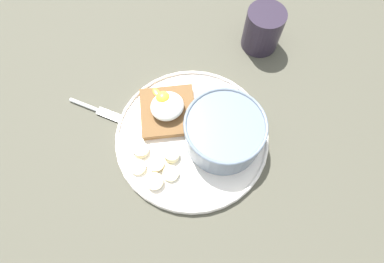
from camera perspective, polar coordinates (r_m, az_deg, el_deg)
ground_plane at (r=58.11cm, az=0.00°, el=-1.55°), size 120.00×120.00×2.00cm
plate at (r=56.44cm, az=0.00°, el=-0.88°), size 28.84×28.84×1.60cm
oatmeal_bowl at (r=53.16cm, az=6.10°, el=-0.09°), size 14.30×14.30×6.86cm
toast_slice at (r=57.58cm, az=-4.57°, el=3.81°), size 13.94×13.94×1.58cm
poached_egg at (r=55.66cm, az=-4.87°, el=5.07°), size 6.33×8.48×3.73cm
banana_slice_front at (r=53.13cm, az=-7.12°, el=-9.40°), size 3.69×3.81×1.79cm
banana_slice_left at (r=54.26cm, az=-3.85°, el=-4.53°), size 4.03×4.04×1.70cm
banana_slice_back at (r=53.46cm, az=-4.04°, el=-7.95°), size 4.07×4.05×1.31cm
banana_slice_right at (r=54.04cm, az=-6.75°, el=-6.27°), size 3.87×3.87×1.38cm
banana_slice_inner at (r=54.54cm, az=-10.22°, el=-6.67°), size 3.99×3.97×1.14cm
banana_slice_outer at (r=55.30cm, az=-9.73°, el=-3.53°), size 3.95×3.87×1.61cm
coffee_mug at (r=67.00cm, az=13.35°, el=18.46°), size 7.81×7.81×8.85cm
knife at (r=61.90cm, az=-17.24°, el=3.78°), size 8.47×11.71×0.80cm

